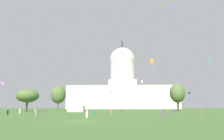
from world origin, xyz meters
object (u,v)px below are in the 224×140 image
object	(u,v)px
event_tent	(76,104)
person_black_edge_east	(8,112)
person_olive_near_tree_east	(164,111)
kite_green_high	(120,28)
person_orange_back_right	(111,111)
kite_orange_low	(152,62)
tree_west_near	(58,95)
person_purple_back_left	(175,111)
capitol_building	(123,88)
kite_pink_mid	(88,59)
kite_yellow_mid	(164,85)
kite_violet_low	(3,83)
person_maroon_mid_left	(121,110)
kite_cyan_mid	(209,59)
kite_lime_low	(132,90)
person_tan_mid_center	(35,110)
tree_west_far	(27,96)
person_white_aisle_center	(87,114)
kite_blue_high	(174,7)
kite_white_mid	(142,82)
kite_red_low	(111,92)
person_white_edge_west	(20,111)
person_olive_front_center	(201,112)
kite_gold_low	(153,88)
person_purple_front_left	(163,113)
kite_magenta_low	(58,83)
person_teal_back_center	(94,112)
person_purple_mid_right	(42,110)
tree_east_far	(177,93)
person_grey_lawn_far_right	(36,113)
kite_turquoise_high	(50,33)
kite_black_low	(189,93)

from	to	relation	value
event_tent	person_black_edge_east	world-z (taller)	event_tent
person_olive_near_tree_east	kite_green_high	xyz separation A→B (m)	(-14.17, 44.55, 44.36)
person_orange_back_right	kite_orange_low	distance (m)	19.77
tree_west_near	person_purple_back_left	xyz separation A→B (m)	(50.42, -54.76, -7.91)
capitol_building	kite_pink_mid	bearing A→B (deg)	-96.31
kite_yellow_mid	kite_violet_low	xyz separation A→B (m)	(-65.56, -89.51, -8.66)
person_maroon_mid_left	kite_cyan_mid	bearing A→B (deg)	-118.60
kite_lime_low	person_tan_mid_center	bearing A→B (deg)	-165.93
tree_west_far	kite_cyan_mid	size ratio (longest dim) A/B	4.63
person_orange_back_right	kite_green_high	bearing A→B (deg)	-126.70
person_black_edge_east	person_white_aisle_center	bearing A→B (deg)	-92.92
event_tent	kite_blue_high	size ratio (longest dim) A/B	6.70
tree_west_far	kite_white_mid	bearing A→B (deg)	35.36
capitol_building	person_maroon_mid_left	distance (m)	134.23
person_tan_mid_center	kite_red_low	size ratio (longest dim) A/B	0.43
person_maroon_mid_left	kite_blue_high	bearing A→B (deg)	-153.40
kite_orange_low	kite_lime_low	xyz separation A→B (m)	(-3.90, 53.32, -3.97)
kite_lime_low	person_white_edge_west	bearing A→B (deg)	-152.53
person_olive_front_center	tree_west_far	bearing A→B (deg)	3.21
kite_gold_low	kite_violet_low	size ratio (longest dim) A/B	1.45
tree_west_far	person_black_edge_east	size ratio (longest dim) A/B	9.36
tree_west_far	person_orange_back_right	distance (m)	48.79
person_black_edge_east	kite_violet_low	distance (m)	14.00
person_purple_back_left	kite_blue_high	world-z (taller)	kite_blue_high
person_purple_back_left	person_purple_front_left	size ratio (longest dim) A/B	0.98
person_black_edge_east	kite_magenta_low	distance (m)	80.04
person_teal_back_center	kite_gold_low	size ratio (longest dim) A/B	1.06
event_tent	person_olive_near_tree_east	bearing A→B (deg)	-32.61
event_tent	person_teal_back_center	bearing A→B (deg)	-69.98
person_tan_mid_center	person_maroon_mid_left	bearing A→B (deg)	119.18
person_purple_front_left	person_purple_back_left	bearing A→B (deg)	64.01
person_purple_mid_right	kite_cyan_mid	distance (m)	68.08
kite_blue_high	person_tan_mid_center	bearing A→B (deg)	30.01
kite_yellow_mid	kite_red_low	size ratio (longest dim) A/B	1.07
person_maroon_mid_left	person_white_aisle_center	distance (m)	42.14
event_tent	tree_east_far	bearing A→B (deg)	18.42
person_white_aisle_center	kite_yellow_mid	world-z (taller)	kite_yellow_mid
person_grey_lawn_far_right	person_olive_near_tree_east	bearing A→B (deg)	-72.14
person_olive_near_tree_east	person_white_aisle_center	bearing A→B (deg)	-143.36
capitol_building	person_olive_near_tree_east	bearing A→B (deg)	-84.90
kite_green_high	kite_pink_mid	xyz separation A→B (m)	(-13.19, -24.09, -23.07)
person_white_edge_west	kite_turquoise_high	world-z (taller)	kite_turquoise_high
person_teal_back_center	kite_red_low	size ratio (longest dim) A/B	0.39
person_purple_mid_right	kite_magenta_low	distance (m)	50.09
kite_gold_low	tree_west_near	bearing A→B (deg)	-123.25
kite_yellow_mid	kite_black_low	size ratio (longest dim) A/B	0.93
person_orange_back_right	event_tent	bearing A→B (deg)	-86.89
kite_magenta_low	kite_violet_low	xyz separation A→B (m)	(5.16, -68.77, -7.88)
kite_pink_mid	person_olive_front_center	bearing A→B (deg)	-27.48
kite_pink_mid	person_white_edge_west	bearing A→B (deg)	-98.57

